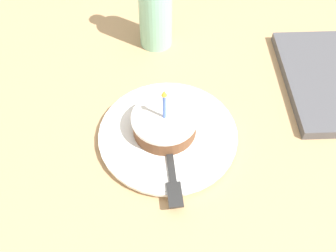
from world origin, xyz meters
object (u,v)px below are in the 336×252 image
(plate, at_px, (168,135))
(fork, at_px, (171,168))
(cake_slice, at_px, (162,123))
(marble_board, at_px, (330,80))
(bottle, at_px, (155,8))

(plate, height_order, fork, fork)
(fork, bearing_deg, plate, 1.94)
(plate, relative_size, cake_slice, 2.15)
(marble_board, bearing_deg, bottle, 67.99)
(plate, relative_size, marble_board, 0.89)
(cake_slice, distance_m, marble_board, 0.37)
(fork, relative_size, bottle, 0.77)
(plate, height_order, cake_slice, cake_slice)
(cake_slice, distance_m, bottle, 0.27)
(cake_slice, relative_size, bottle, 0.52)
(cake_slice, bearing_deg, plate, -119.00)
(cake_slice, height_order, fork, cake_slice)
(bottle, bearing_deg, cake_slice, -178.89)
(plate, distance_m, marble_board, 0.36)
(cake_slice, relative_size, marble_board, 0.41)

